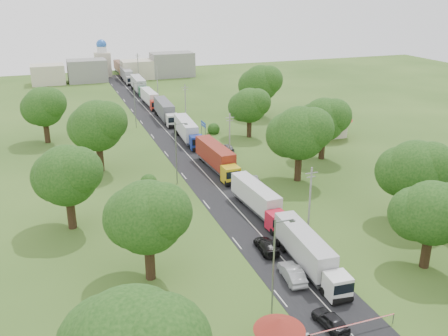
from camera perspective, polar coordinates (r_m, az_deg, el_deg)
name	(u,v)px	position (r m, az deg, el deg)	size (l,w,h in m)	color
ground	(246,218)	(67.17, 2.50, -5.77)	(260.00, 260.00, 0.00)	#2D4C19
road	(201,169)	(84.51, -2.63, -0.16)	(8.00, 200.00, 0.04)	black
boom_barrier	(339,329)	(47.30, 12.96, -17.49)	(9.22, 0.35, 1.18)	slate
guard_booth	(279,332)	(44.11, 6.34, -18.11)	(4.40, 4.40, 3.45)	beige
info_sign	(203,127)	(98.69, -2.37, 4.69)	(0.12, 3.10, 4.10)	slate
pole_1	(310,201)	(61.75, 9.78, -3.71)	(1.60, 0.24, 9.00)	gray
pole_2	(230,138)	(85.59, 0.65, 3.43)	(1.60, 0.24, 9.00)	gray
pole_3	(185,104)	(111.39, -4.43, 7.35)	(1.60, 0.24, 9.00)	gray
pole_4	(157,82)	(138.05, -7.62, 9.74)	(1.60, 0.24, 9.00)	gray
pole_5	(138,67)	(165.15, -9.79, 11.34)	(1.60, 0.24, 9.00)	gray
lamp_0	(275,263)	(46.55, 5.86, -10.75)	(2.03, 0.22, 10.00)	slate
lamp_1	(177,150)	(76.77, -5.39, 2.02)	(2.03, 0.22, 10.00)	slate
lamp_2	(135,103)	(109.87, -10.09, 7.38)	(2.03, 0.22, 10.00)	slate
tree_2	(431,212)	(57.80, 22.60, -4.70)	(8.00, 8.00, 10.10)	#382616
tree_3	(414,169)	(68.22, 20.94, -0.15)	(8.80, 8.80, 11.07)	#382616
tree_4	(299,133)	(78.23, 8.61, 4.00)	(9.60, 9.60, 12.05)	#382616
tree_5	(323,119)	(89.42, 11.30, 5.47)	(8.80, 8.80, 11.07)	#382616
tree_6	(249,105)	(101.19, 2.91, 7.18)	(8.00, 8.00, 10.10)	#382616
tree_7	(260,83)	(117.94, 4.17, 9.65)	(9.60, 9.60, 12.05)	#382616
tree_10	(147,216)	(51.65, -8.80, -5.49)	(8.80, 8.80, 11.07)	#382616
tree_11	(67,175)	(64.83, -17.54, -0.78)	(8.80, 8.80, 11.07)	#382616
tree_12	(97,125)	(84.05, -14.30, 4.73)	(9.60, 9.60, 12.05)	#382616
tree_13	(43,107)	(103.32, -19.94, 6.62)	(8.80, 8.80, 11.07)	#382616
house_cream	(327,119)	(104.15, 11.66, 5.49)	(10.08, 10.08, 5.80)	beige
distant_town	(121,69)	(169.45, -11.71, 11.03)	(52.00, 8.00, 8.00)	gray
church	(103,60)	(176.44, -13.70, 11.86)	(5.00, 5.00, 12.30)	beige
truck_0	(308,252)	(55.85, 9.58, -9.42)	(3.05, 14.10, 3.90)	white
truck_1	(258,199)	(68.04, 3.92, -3.59)	(3.02, 13.65, 3.77)	red
truck_2	(217,158)	(83.27, -0.81, 1.17)	(3.16, 15.18, 4.20)	gold
truck_3	(187,131)	(99.56, -4.21, 4.29)	(3.27, 14.70, 4.06)	navy
truck_4	(165,111)	(115.79, -6.73, 6.53)	(3.14, 15.33, 4.24)	silver
truck_5	(150,98)	(130.73, -8.43, 7.91)	(2.56, 13.57, 3.76)	#B1281B
truck_6	(139,85)	(147.36, -9.69, 9.34)	(2.98, 15.40, 4.26)	#26663C
truck_7	(127,75)	(164.93, -11.02, 10.36)	(2.65, 14.57, 4.04)	#A7A7A7
truck_8	(120,67)	(181.88, -11.75, 11.20)	(2.85, 14.38, 3.98)	brown
car_lane_front	(330,320)	(48.44, 12.07, -16.65)	(1.68, 4.17, 1.42)	black
car_lane_mid	(292,273)	(54.23, 7.79, -11.84)	(1.70, 4.88, 1.61)	#9B9DA2
car_lane_rear	(267,246)	(59.29, 4.88, -8.83)	(1.96, 4.83, 1.40)	black
car_verge_near	(253,181)	(77.84, 3.30, -1.46)	(2.32, 5.03, 1.40)	silver
car_verge_far	(228,148)	(93.52, 0.42, 2.34)	(1.64, 4.06, 1.38)	#525459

